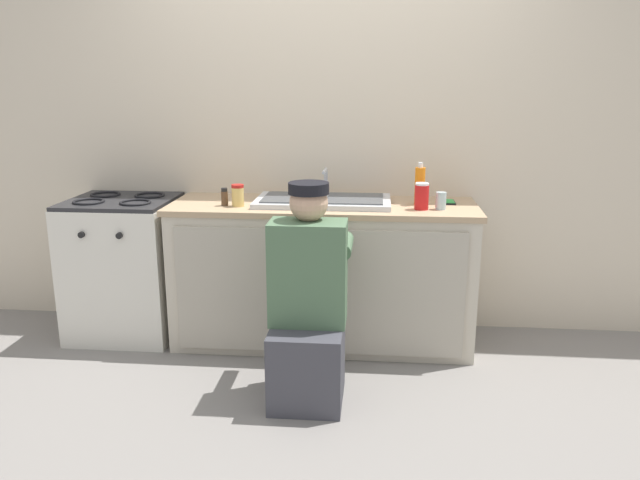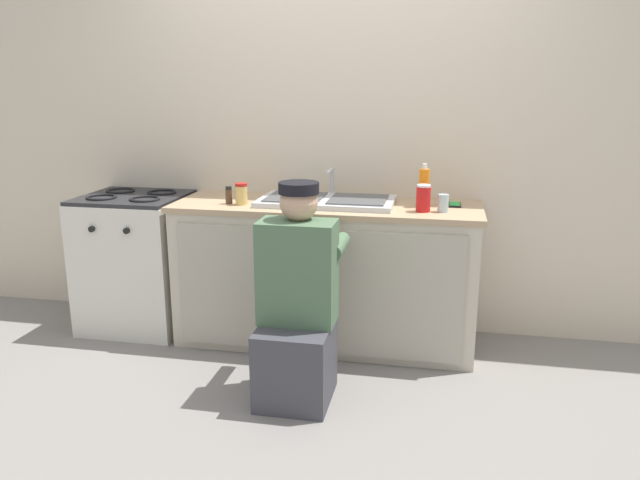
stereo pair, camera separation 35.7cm
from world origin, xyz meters
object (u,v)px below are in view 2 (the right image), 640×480
(plumber_person, at_px, (297,311))
(water_glass, at_px, (443,203))
(sink_double_basin, at_px, (327,200))
(condiment_jar, at_px, (241,194))
(soda_cup_red, at_px, (423,198))
(spice_bottle_pepper, at_px, (229,195))
(cell_phone, at_px, (455,205))
(stove_range, at_px, (137,261))
(soap_bottle_orange, at_px, (424,187))

(plumber_person, distance_m, water_glass, 1.04)
(sink_double_basin, bearing_deg, condiment_jar, -165.29)
(soda_cup_red, distance_m, condiment_jar, 1.06)
(plumber_person, bearing_deg, soda_cup_red, 46.72)
(sink_double_basin, relative_size, spice_bottle_pepper, 7.62)
(soda_cup_red, relative_size, cell_phone, 1.09)
(soda_cup_red, height_order, water_glass, soda_cup_red)
(plumber_person, height_order, soda_cup_red, plumber_person)
(sink_double_basin, height_order, plumber_person, plumber_person)
(sink_double_basin, bearing_deg, plumber_person, -90.84)
(water_glass, distance_m, cell_phone, 0.22)
(stove_range, height_order, cell_phone, stove_range)
(sink_double_basin, distance_m, soap_bottle_orange, 0.58)
(soap_bottle_orange, height_order, cell_phone, soap_bottle_orange)
(condiment_jar, bearing_deg, water_glass, 0.82)
(stove_range, xyz_separation_m, spice_bottle_pepper, (0.69, -0.12, 0.48))
(cell_phone, relative_size, spice_bottle_pepper, 1.33)
(sink_double_basin, bearing_deg, water_glass, -9.27)
(plumber_person, distance_m, soap_bottle_orange, 1.09)
(plumber_person, bearing_deg, cell_phone, 47.46)
(cell_phone, height_order, spice_bottle_pepper, spice_bottle_pepper)
(water_glass, distance_m, condiment_jar, 1.17)
(sink_double_basin, distance_m, spice_bottle_pepper, 0.58)
(stove_range, relative_size, condiment_jar, 6.92)
(soap_bottle_orange, height_order, water_glass, soap_bottle_orange)
(spice_bottle_pepper, relative_size, condiment_jar, 0.82)
(plumber_person, relative_size, condiment_jar, 8.63)
(stove_range, bearing_deg, soda_cup_red, -3.72)
(sink_double_basin, distance_m, soda_cup_red, 0.59)
(sink_double_basin, height_order, spice_bottle_pepper, sink_double_basin)
(plumber_person, xyz_separation_m, spice_bottle_pepper, (-0.56, 0.62, 0.46))
(soda_cup_red, distance_m, water_glass, 0.11)
(soap_bottle_orange, relative_size, water_glass, 2.50)
(soap_bottle_orange, relative_size, spice_bottle_pepper, 2.38)
(water_glass, xyz_separation_m, condiment_jar, (-1.17, -0.02, 0.01))
(stove_range, height_order, condiment_jar, condiment_jar)
(soap_bottle_orange, xyz_separation_m, spice_bottle_pepper, (-1.14, -0.14, -0.06))
(plumber_person, height_order, condiment_jar, plumber_person)
(soda_cup_red, relative_size, condiment_jar, 1.19)
(soda_cup_red, height_order, spice_bottle_pepper, soda_cup_red)
(stove_range, xyz_separation_m, condiment_jar, (0.77, -0.13, 0.49))
(sink_double_basin, height_order, water_glass, sink_double_basin)
(plumber_person, bearing_deg, soap_bottle_orange, 52.81)
(stove_range, relative_size, plumber_person, 0.80)
(condiment_jar, bearing_deg, spice_bottle_pepper, 173.82)
(water_glass, xyz_separation_m, spice_bottle_pepper, (-1.25, -0.01, 0.00))
(soda_cup_red, height_order, cell_phone, soda_cup_red)
(water_glass, bearing_deg, sink_double_basin, 170.73)
(water_glass, bearing_deg, condiment_jar, -179.18)
(cell_phone, distance_m, condiment_jar, 1.26)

